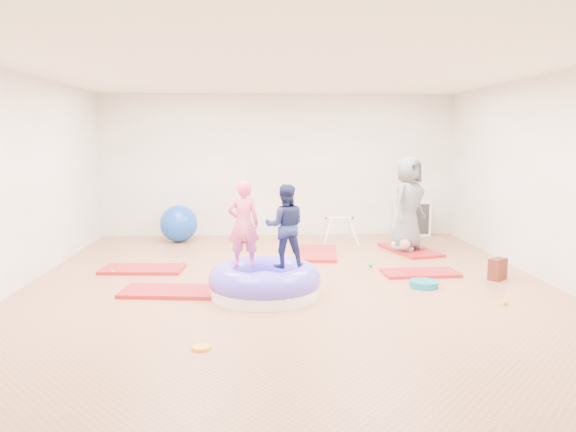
{
  "coord_description": "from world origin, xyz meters",
  "views": [
    {
      "loc": [
        -0.38,
        -7.18,
        1.95
      ],
      "look_at": [
        0.0,
        0.3,
        0.9
      ],
      "focal_mm": 35.0,
      "sensor_mm": 36.0,
      "label": 1
    }
  ],
  "objects": [
    {
      "name": "room",
      "position": [
        0.0,
        0.0,
        1.4
      ],
      "size": [
        7.01,
        8.01,
        2.81
      ],
      "color": "#AB7652",
      "rests_on": "ground"
    },
    {
      "name": "gym_mat_front_left",
      "position": [
        -1.52,
        -0.24,
        0.03
      ],
      "size": [
        1.26,
        0.73,
        0.05
      ],
      "primitive_type": "cube",
      "rotation": [
        0.0,
        0.0,
        -0.11
      ],
      "color": "#A02415",
      "rests_on": "ground"
    },
    {
      "name": "gym_mat_mid_left",
      "position": [
        -2.11,
        1.0,
        0.02
      ],
      "size": [
        1.22,
        0.67,
        0.05
      ],
      "primitive_type": "cube",
      "rotation": [
        0.0,
        0.0,
        -0.07
      ],
      "color": "#A02415",
      "rests_on": "ground"
    },
    {
      "name": "gym_mat_center_back",
      "position": [
        0.58,
        2.0,
        0.03
      ],
      "size": [
        0.78,
        1.33,
        0.05
      ],
      "primitive_type": "cube",
      "rotation": [
        0.0,
        0.0,
        1.45
      ],
      "color": "#A02415",
      "rests_on": "ground"
    },
    {
      "name": "gym_mat_right",
      "position": [
        1.92,
        0.57,
        0.02
      ],
      "size": [
        1.09,
        0.58,
        0.04
      ],
      "primitive_type": "cube",
      "rotation": [
        0.0,
        0.0,
        0.05
      ],
      "color": "#A02415",
      "rests_on": "ground"
    },
    {
      "name": "gym_mat_rear_right",
      "position": [
        2.21,
        2.19,
        0.03
      ],
      "size": [
        0.91,
        1.37,
        0.05
      ],
      "primitive_type": "cube",
      "rotation": [
        0.0,
        0.0,
        1.82
      ],
      "color": "#A02415",
      "rests_on": "ground"
    },
    {
      "name": "inflatable_cushion",
      "position": [
        -0.32,
        -0.41,
        0.17
      ],
      "size": [
        1.39,
        1.39,
        0.44
      ],
      "rotation": [
        0.0,
        0.0,
        -0.01
      ],
      "color": "white",
      "rests_on": "ground"
    },
    {
      "name": "child_pink",
      "position": [
        -0.58,
        -0.33,
        0.94
      ],
      "size": [
        0.41,
        0.28,
        1.08
      ],
      "primitive_type": "imported",
      "rotation": [
        0.0,
        0.0,
        3.21
      ],
      "color": "#ED537C",
      "rests_on": "inflatable_cushion"
    },
    {
      "name": "child_navy",
      "position": [
        -0.07,
        -0.37,
        0.92
      ],
      "size": [
        0.51,
        0.4,
        1.03
      ],
      "primitive_type": "imported",
      "rotation": [
        0.0,
        0.0,
        3.13
      ],
      "color": "#19224C",
      "rests_on": "inflatable_cushion"
    },
    {
      "name": "adult_caregiver",
      "position": [
        2.13,
        2.13,
        0.84
      ],
      "size": [
        0.9,
        0.9,
        1.58
      ],
      "primitive_type": "imported",
      "rotation": [
        0.0,
        0.0,
        0.77
      ],
      "color": "slate",
      "rests_on": "gym_mat_rear_right"
    },
    {
      "name": "infant",
      "position": [
        2.03,
        2.01,
        0.17
      ],
      "size": [
        0.38,
        0.39,
        0.23
      ],
      "color": "#A7CFE5",
      "rests_on": "gym_mat_rear_right"
    },
    {
      "name": "ball_pit_balls",
      "position": [
        -0.22,
        0.15,
        0.03
      ],
      "size": [
        5.07,
        2.27,
        0.07
      ],
      "color": "#1444B7",
      "rests_on": "ground"
    },
    {
      "name": "exercise_ball_blue",
      "position": [
        -1.9,
        3.3,
        0.35
      ],
      "size": [
        0.7,
        0.7,
        0.7
      ],
      "primitive_type": "sphere",
      "color": "#1444B7",
      "rests_on": "ground"
    },
    {
      "name": "exercise_ball_orange",
      "position": [
        -0.68,
        3.19,
        0.18
      ],
      "size": [
        0.36,
        0.36,
        0.36
      ],
      "primitive_type": "sphere",
      "color": "orange",
      "rests_on": "ground"
    },
    {
      "name": "infant_play_gym",
      "position": [
        1.07,
        2.91,
        0.34
      ],
      "size": [
        0.66,
        0.63,
        0.51
      ],
      "rotation": [
        0.0,
        0.0,
        0.31
      ],
      "color": "white",
      "rests_on": "ground"
    },
    {
      "name": "cube_shelf",
      "position": [
        2.66,
        3.79,
        0.35
      ],
      "size": [
        0.7,
        0.34,
        0.7
      ],
      "color": "white",
      "rests_on": "ground"
    },
    {
      "name": "balance_disc",
      "position": [
        1.77,
        -0.11,
        0.04
      ],
      "size": [
        0.38,
        0.38,
        0.08
      ],
      "primitive_type": "cylinder",
      "color": "#0F7792",
      "rests_on": "ground"
    },
    {
      "name": "backpack",
      "position": [
        2.89,
        0.22,
        0.15
      ],
      "size": [
        0.3,
        0.29,
        0.3
      ],
      "primitive_type": "cube",
      "rotation": [
        0.0,
        0.0,
        0.67
      ],
      "color": "#9B3320",
      "rests_on": "ground"
    },
    {
      "name": "yellow_toy",
      "position": [
        -0.93,
        -2.15,
        0.01
      ],
      "size": [
        0.18,
        0.18,
        0.03
      ],
      "primitive_type": "cylinder",
      "color": "yellow",
      "rests_on": "ground"
    }
  ]
}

